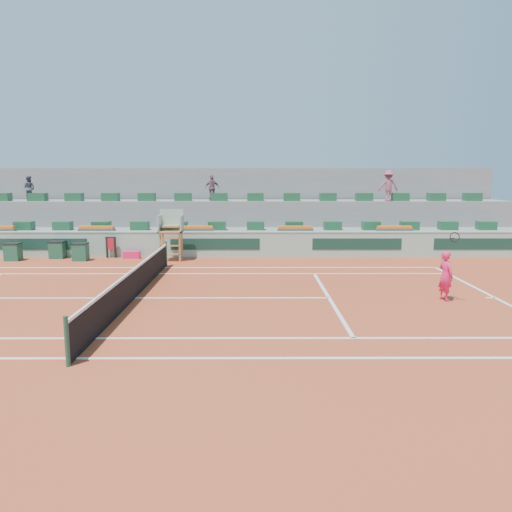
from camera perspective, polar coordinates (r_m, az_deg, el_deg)
The scene contains 20 objects.
ground at distance 16.94m, azimuth -13.68°, elevation -4.70°, with size 90.00×90.00×0.00m, color #99391D.
seating_tier_lower at distance 27.19m, azimuth -8.52°, elevation 1.92°, with size 36.00×4.00×1.20m, color gray.
seating_tier_upper at distance 28.68m, azimuth -8.10°, elevation 3.72°, with size 36.00×2.40×2.60m, color gray.
stadium_back_wall at distance 30.20m, azimuth -7.72°, elevation 5.71°, with size 36.00×0.40×4.40m, color gray.
player_bag at distance 25.01m, azimuth -14.03°, elevation 0.14°, with size 0.80×0.35×0.35m, color #F11F60.
spectator_left at distance 30.49m, azimuth -24.51°, elevation 7.05°, with size 0.67×0.52×1.38m, color #4A4956.
spectator_mid at distance 27.85m, azimuth -5.04°, elevation 7.74°, with size 0.82×0.34×1.40m, color #754E5C.
spectator_right at distance 28.39m, azimuth 14.88°, elevation 7.77°, with size 1.08×0.62×1.68m, color #954A5C.
court_lines at distance 16.94m, azimuth -13.68°, elevation -4.68°, with size 23.89×11.09×0.01m.
tennis_net at distance 16.82m, azimuth -13.74°, elevation -2.96°, with size 0.10×11.97×1.10m.
advertising_hoarding at distance 25.02m, azimuth -9.19°, elevation 1.36°, with size 36.00×0.34×1.26m.
umpire_chair at distance 23.94m, azimuth -9.67°, elevation 3.19°, with size 1.10×0.90×2.40m.
seat_row_lower at distance 26.21m, azimuth -8.85°, elevation 3.45°, with size 32.90×0.60×0.44m.
seat_row_upper at distance 27.99m, azimuth -8.34°, elevation 6.70°, with size 32.90×0.60×0.44m.
flower_planters at distance 25.71m, azimuth -12.42°, elevation 3.04°, with size 26.80×0.36×0.28m.
drink_cooler_a at distance 25.02m, azimuth -19.42°, elevation 0.46°, with size 0.70×0.61×0.84m.
drink_cooler_b at distance 26.14m, azimuth -21.74°, elevation 0.69°, with size 0.72×0.62×0.84m.
drink_cooler_c at distance 26.28m, azimuth -26.02°, elevation 0.45°, with size 0.71×0.61×0.84m.
towel_rack at distance 25.38m, azimuth -16.25°, elevation 1.15°, with size 0.51×0.09×1.03m.
tennis_player at distance 17.14m, azimuth 20.86°, elevation -2.09°, with size 0.55×0.90×2.28m.
Camera 1 is at (3.94, -15.99, 3.99)m, focal length 35.00 mm.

